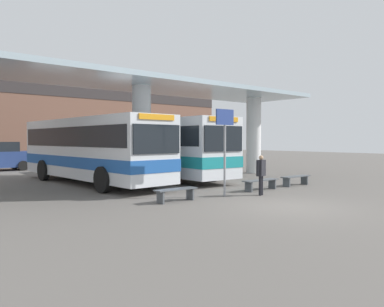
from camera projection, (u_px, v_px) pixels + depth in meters
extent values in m
plane|color=#605B56|center=(287.00, 206.00, 12.25)|extent=(100.00, 100.00, 0.00)
cube|color=brown|center=(36.00, 119.00, 31.63)|extent=(40.00, 0.50, 7.84)
cube|color=#332D2D|center=(36.00, 84.00, 31.52)|extent=(40.00, 0.58, 1.88)
cylinder|color=silver|center=(142.00, 134.00, 18.96)|extent=(0.95, 0.95, 4.91)
cylinder|color=silver|center=(254.00, 136.00, 24.46)|extent=(0.95, 0.95, 4.91)
cube|color=#9EB2BC|center=(141.00, 83.00, 18.86)|extent=(22.18, 5.14, 0.24)
cube|color=silver|center=(91.00, 148.00, 18.58)|extent=(2.92, 10.98, 2.86)
cube|color=black|center=(90.00, 137.00, 18.56)|extent=(2.94, 10.54, 0.91)
cube|color=#1E519E|center=(91.00, 161.00, 18.60)|extent=(2.97, 11.02, 0.51)
cube|color=black|center=(157.00, 139.00, 14.53)|extent=(2.23, 0.16, 1.14)
cube|color=orange|center=(157.00, 117.00, 14.50)|extent=(1.70, 0.13, 0.22)
cylinder|color=black|center=(103.00, 180.00, 15.32)|extent=(0.33, 1.11, 1.10)
cylinder|color=black|center=(151.00, 176.00, 16.96)|extent=(0.33, 1.11, 1.10)
cylinder|color=black|center=(43.00, 170.00, 20.01)|extent=(0.33, 1.11, 1.10)
cylinder|color=black|center=(85.00, 168.00, 21.64)|extent=(0.33, 1.11, 1.10)
cube|color=silver|center=(157.00, 146.00, 21.68)|extent=(3.03, 11.67, 2.93)
cube|color=black|center=(157.00, 137.00, 21.66)|extent=(3.05, 11.21, 0.94)
cube|color=teal|center=(157.00, 158.00, 21.70)|extent=(3.07, 11.71, 0.53)
cube|color=black|center=(224.00, 139.00, 17.03)|extent=(2.27, 0.17, 1.17)
cube|color=orange|center=(224.00, 119.00, 16.99)|extent=(1.72, 0.14, 0.22)
cylinder|color=black|center=(174.00, 174.00, 18.13)|extent=(0.33, 1.04, 1.03)
cylinder|color=black|center=(213.00, 172.00, 19.61)|extent=(0.33, 1.04, 1.03)
cylinder|color=black|center=(114.00, 166.00, 23.52)|extent=(0.33, 1.04, 1.03)
cylinder|color=black|center=(148.00, 165.00, 25.01)|extent=(0.33, 1.04, 1.03)
cube|color=#4C5156|center=(176.00, 189.00, 13.19)|extent=(1.65, 0.44, 0.04)
cube|color=#4C5156|center=(160.00, 198.00, 12.78)|extent=(0.07, 0.37, 0.42)
cube|color=#4C5156|center=(190.00, 194.00, 13.62)|extent=(0.07, 0.37, 0.42)
cube|color=#4C5156|center=(261.00, 180.00, 16.16)|extent=(1.96, 0.44, 0.04)
cube|color=#4C5156|center=(249.00, 187.00, 15.66)|extent=(0.07, 0.37, 0.42)
cube|color=#4C5156|center=(272.00, 184.00, 16.67)|extent=(0.07, 0.37, 0.42)
cube|color=#4C5156|center=(296.00, 176.00, 17.80)|extent=(1.81, 0.44, 0.04)
cube|color=#4C5156|center=(287.00, 182.00, 17.34)|extent=(0.07, 0.37, 0.42)
cube|color=#4C5156|center=(304.00, 180.00, 18.27)|extent=(0.07, 0.37, 0.42)
cylinder|color=gray|center=(225.00, 161.00, 14.36)|extent=(0.09, 0.09, 2.75)
cube|color=navy|center=(225.00, 117.00, 14.29)|extent=(0.90, 0.06, 0.60)
cylinder|color=black|center=(260.00, 186.00, 14.64)|extent=(0.14, 0.14, 0.76)
cylinder|color=black|center=(262.00, 185.00, 14.76)|extent=(0.14, 0.14, 0.76)
cube|color=black|center=(261.00, 168.00, 14.67)|extent=(0.46, 0.33, 0.64)
sphere|color=tan|center=(261.00, 158.00, 14.66)|extent=(0.17, 0.17, 0.17)
cylinder|color=black|center=(258.00, 168.00, 14.47)|extent=(0.10, 0.10, 0.54)
cylinder|color=black|center=(264.00, 167.00, 14.88)|extent=(0.10, 0.10, 0.54)
cylinder|color=black|center=(15.00, 164.00, 27.78)|extent=(0.70, 0.25, 0.69)
cylinder|color=black|center=(23.00, 166.00, 26.41)|extent=(0.70, 0.25, 0.69)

